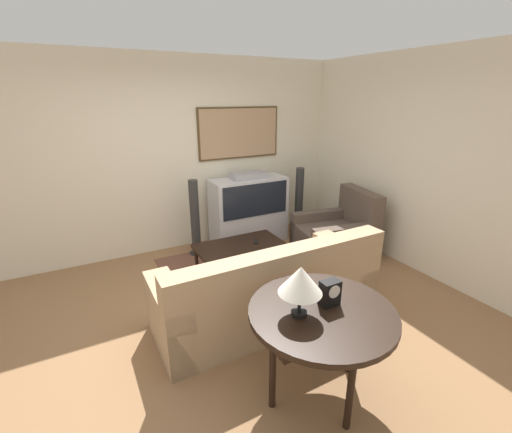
# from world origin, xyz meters

# --- Properties ---
(ground_plane) EXTENTS (12.00, 12.00, 0.00)m
(ground_plane) POSITION_xyz_m (0.00, 0.00, 0.00)
(ground_plane) COLOR #8E6642
(wall_back) EXTENTS (12.00, 0.10, 2.70)m
(wall_back) POSITION_xyz_m (0.02, 2.13, 1.36)
(wall_back) COLOR beige
(wall_back) RESTS_ON ground_plane
(wall_right) EXTENTS (0.06, 12.00, 2.70)m
(wall_right) POSITION_xyz_m (2.63, 0.00, 1.35)
(wall_right) COLOR beige
(wall_right) RESTS_ON ground_plane
(area_rug) EXTENTS (1.94, 1.84, 0.01)m
(area_rug) POSITION_xyz_m (0.58, 0.87, 0.01)
(area_rug) COLOR brown
(area_rug) RESTS_ON ground_plane
(tv) EXTENTS (1.15, 0.47, 1.10)m
(tv) POSITION_xyz_m (1.09, 1.78, 0.52)
(tv) COLOR silver
(tv) RESTS_ON ground_plane
(couch) EXTENTS (2.25, 0.87, 0.88)m
(couch) POSITION_xyz_m (0.37, -0.10, 0.32)
(couch) COLOR tan
(couch) RESTS_ON ground_plane
(armchair) EXTENTS (1.11, 1.00, 0.92)m
(armchair) POSITION_xyz_m (1.99, 0.79, 0.29)
(armchair) COLOR brown
(armchair) RESTS_ON ground_plane
(coffee_table) EXTENTS (1.10, 0.62, 0.39)m
(coffee_table) POSITION_xyz_m (0.52, 0.91, 0.35)
(coffee_table) COLOR black
(coffee_table) RESTS_ON ground_plane
(console_table) EXTENTS (1.05, 1.05, 0.75)m
(console_table) POSITION_xyz_m (0.22, -1.08, 0.68)
(console_table) COLOR black
(console_table) RESTS_ON ground_plane
(table_lamp) EXTENTS (0.30, 0.30, 0.37)m
(table_lamp) POSITION_xyz_m (0.05, -1.04, 1.01)
(table_lamp) COLOR black
(table_lamp) RESTS_ON console_table
(mantel_clock) EXTENTS (0.14, 0.10, 0.19)m
(mantel_clock) POSITION_xyz_m (0.31, -1.04, 0.84)
(mantel_clock) COLOR black
(mantel_clock) RESTS_ON console_table
(remote) EXTENTS (0.11, 0.16, 0.02)m
(remote) POSITION_xyz_m (0.74, 0.90, 0.40)
(remote) COLOR black
(remote) RESTS_ON coffee_table
(speaker_tower_left) EXTENTS (0.22, 0.22, 1.09)m
(speaker_tower_left) POSITION_xyz_m (0.21, 1.71, 0.52)
(speaker_tower_left) COLOR black
(speaker_tower_left) RESTS_ON ground_plane
(speaker_tower_right) EXTENTS (0.22, 0.22, 1.09)m
(speaker_tower_right) POSITION_xyz_m (1.96, 1.71, 0.52)
(speaker_tower_right) COLOR black
(speaker_tower_right) RESTS_ON ground_plane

